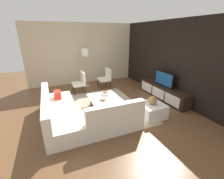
{
  "coord_description": "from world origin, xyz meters",
  "views": [
    {
      "loc": [
        4.23,
        -1.44,
        2.35
      ],
      "look_at": [
        -0.23,
        0.43,
        0.55
      ],
      "focal_mm": 24.54,
      "sensor_mm": 36.0,
      "label": 1
    }
  ],
  "objects_px": {
    "decorative_ball": "(152,100)",
    "accent_chair_near": "(80,81)",
    "ottoman": "(151,110)",
    "sectional_couch": "(77,115)",
    "coffee_table": "(104,102)",
    "media_console": "(162,92)",
    "accent_chair_far": "(106,77)",
    "television": "(164,79)",
    "fruit_bowl": "(105,93)",
    "book_stack": "(103,99)",
    "floor_lamp": "(85,54)"
  },
  "relations": [
    {
      "from": "floor_lamp",
      "to": "ottoman",
      "type": "bearing_deg",
      "value": 17.11
    },
    {
      "from": "ottoman",
      "to": "book_stack",
      "type": "bearing_deg",
      "value": -124.85
    },
    {
      "from": "television",
      "to": "accent_chair_near",
      "type": "xyz_separation_m",
      "value": [
        -1.8,
        -2.71,
        -0.28
      ]
    },
    {
      "from": "coffee_table",
      "to": "decorative_ball",
      "type": "bearing_deg",
      "value": 45.67
    },
    {
      "from": "coffee_table",
      "to": "accent_chair_far",
      "type": "bearing_deg",
      "value": 157.9
    },
    {
      "from": "accent_chair_near",
      "to": "book_stack",
      "type": "xyz_separation_m",
      "value": [
        1.92,
        0.29,
        -0.07
      ]
    },
    {
      "from": "television",
      "to": "accent_chair_near",
      "type": "relative_size",
      "value": 1.09
    },
    {
      "from": "sectional_couch",
      "to": "floor_lamp",
      "type": "relative_size",
      "value": 1.46
    },
    {
      "from": "media_console",
      "to": "television",
      "type": "bearing_deg",
      "value": 90.0
    },
    {
      "from": "television",
      "to": "fruit_bowl",
      "type": "distance_m",
      "value": 2.24
    },
    {
      "from": "television",
      "to": "floor_lamp",
      "type": "relative_size",
      "value": 0.55
    },
    {
      "from": "coffee_table",
      "to": "decorative_ball",
      "type": "relative_size",
      "value": 4.08
    },
    {
      "from": "television",
      "to": "decorative_ball",
      "type": "xyz_separation_m",
      "value": [
        0.97,
        -1.2,
        -0.25
      ]
    },
    {
      "from": "decorative_ball",
      "to": "ottoman",
      "type": "bearing_deg",
      "value": 0.0
    },
    {
      "from": "sectional_couch",
      "to": "book_stack",
      "type": "xyz_separation_m",
      "value": [
        -0.4,
        0.87,
        0.14
      ]
    },
    {
      "from": "book_stack",
      "to": "accent_chair_near",
      "type": "bearing_deg",
      "value": -171.43
    },
    {
      "from": "fruit_bowl",
      "to": "sectional_couch",
      "type": "bearing_deg",
      "value": -53.84
    },
    {
      "from": "sectional_couch",
      "to": "coffee_table",
      "type": "height_order",
      "value": "sectional_couch"
    },
    {
      "from": "coffee_table",
      "to": "accent_chair_near",
      "type": "height_order",
      "value": "accent_chair_near"
    },
    {
      "from": "fruit_bowl",
      "to": "accent_chair_far",
      "type": "relative_size",
      "value": 0.32
    },
    {
      "from": "decorative_ball",
      "to": "accent_chair_near",
      "type": "bearing_deg",
      "value": -151.42
    },
    {
      "from": "coffee_table",
      "to": "ottoman",
      "type": "bearing_deg",
      "value": 45.67
    },
    {
      "from": "ottoman",
      "to": "sectional_couch",
      "type": "bearing_deg",
      "value": -102.0
    },
    {
      "from": "sectional_couch",
      "to": "floor_lamp",
      "type": "xyz_separation_m",
      "value": [
        -3.03,
        1.02,
        1.18
      ]
    },
    {
      "from": "television",
      "to": "fruit_bowl",
      "type": "bearing_deg",
      "value": -97.24
    },
    {
      "from": "media_console",
      "to": "coffee_table",
      "type": "bearing_deg",
      "value": -92.49
    },
    {
      "from": "ottoman",
      "to": "accent_chair_far",
      "type": "height_order",
      "value": "accent_chair_far"
    },
    {
      "from": "floor_lamp",
      "to": "decorative_ball",
      "type": "distance_m",
      "value": 3.76
    },
    {
      "from": "television",
      "to": "book_stack",
      "type": "height_order",
      "value": "television"
    },
    {
      "from": "television",
      "to": "book_stack",
      "type": "bearing_deg",
      "value": -87.18
    },
    {
      "from": "television",
      "to": "decorative_ball",
      "type": "relative_size",
      "value": 3.81
    },
    {
      "from": "television",
      "to": "fruit_bowl",
      "type": "height_order",
      "value": "television"
    },
    {
      "from": "coffee_table",
      "to": "accent_chair_near",
      "type": "bearing_deg",
      "value": -166.29
    },
    {
      "from": "accent_chair_near",
      "to": "coffee_table",
      "type": "bearing_deg",
      "value": 12.53
    },
    {
      "from": "sectional_couch",
      "to": "decorative_ball",
      "type": "bearing_deg",
      "value": 78.0
    },
    {
      "from": "television",
      "to": "accent_chair_near",
      "type": "bearing_deg",
      "value": -123.57
    },
    {
      "from": "floor_lamp",
      "to": "fruit_bowl",
      "type": "xyz_separation_m",
      "value": [
        2.23,
        0.08,
        -1.03
      ]
    },
    {
      "from": "coffee_table",
      "to": "accent_chair_far",
      "type": "distance_m",
      "value": 2.1
    },
    {
      "from": "accent_chair_near",
      "to": "decorative_ball",
      "type": "xyz_separation_m",
      "value": [
        2.77,
        1.51,
        0.03
      ]
    },
    {
      "from": "fruit_bowl",
      "to": "accent_chair_far",
      "type": "height_order",
      "value": "accent_chair_far"
    },
    {
      "from": "media_console",
      "to": "sectional_couch",
      "type": "height_order",
      "value": "sectional_couch"
    },
    {
      "from": "decorative_ball",
      "to": "coffee_table",
      "type": "bearing_deg",
      "value": -134.33
    },
    {
      "from": "accent_chair_near",
      "to": "fruit_bowl",
      "type": "bearing_deg",
      "value": 17.5
    },
    {
      "from": "floor_lamp",
      "to": "coffee_table",
      "type": "bearing_deg",
      "value": -0.55
    },
    {
      "from": "media_console",
      "to": "book_stack",
      "type": "bearing_deg",
      "value": -87.18
    },
    {
      "from": "accent_chair_far",
      "to": "book_stack",
      "type": "xyz_separation_m",
      "value": [
        2.15,
        -0.91,
        -0.07
      ]
    },
    {
      "from": "ottoman",
      "to": "fruit_bowl",
      "type": "distance_m",
      "value": 1.61
    },
    {
      "from": "ottoman",
      "to": "television",
      "type": "bearing_deg",
      "value": 128.81
    },
    {
      "from": "coffee_table",
      "to": "ottoman",
      "type": "xyz_separation_m",
      "value": [
        1.07,
        1.09,
        -0.0
      ]
    },
    {
      "from": "decorative_ball",
      "to": "television",
      "type": "bearing_deg",
      "value": 128.81
    }
  ]
}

